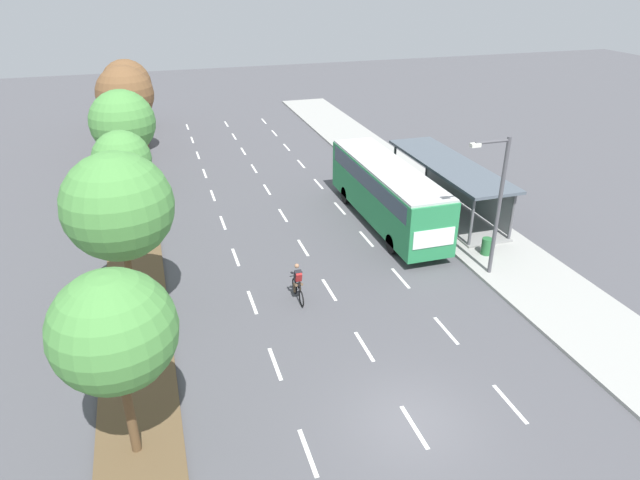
{
  "coord_description": "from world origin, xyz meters",
  "views": [
    {
      "loc": [
        -6.76,
        -11.94,
        13.13
      ],
      "look_at": [
        0.38,
        11.11,
        1.2
      ],
      "focal_mm": 31.39,
      "sensor_mm": 36.0,
      "label": 1
    }
  ],
  "objects_px": {
    "median_tree_fourth": "(122,122)",
    "trash_bin": "(487,246)",
    "median_tree_fifth": "(125,94)",
    "median_tree_farthest": "(127,84)",
    "median_tree_nearest": "(114,332)",
    "bus": "(386,188)",
    "bus_shelter": "(451,181)",
    "median_tree_second": "(118,207)",
    "median_tree_third": "(122,160)",
    "cyclist": "(298,284)",
    "streetlight": "(497,198)"
  },
  "relations": [
    {
      "from": "cyclist",
      "to": "median_tree_farthest",
      "type": "xyz_separation_m",
      "value": [
        -6.62,
        31.41,
        3.11
      ]
    },
    {
      "from": "median_tree_nearest",
      "to": "median_tree_fifth",
      "type": "height_order",
      "value": "median_tree_fifth"
    },
    {
      "from": "bus",
      "to": "cyclist",
      "type": "relative_size",
      "value": 6.2
    },
    {
      "from": "bus",
      "to": "streetlight",
      "type": "distance_m",
      "value": 7.47
    },
    {
      "from": "bus",
      "to": "cyclist",
      "type": "height_order",
      "value": "bus"
    },
    {
      "from": "median_tree_fourth",
      "to": "median_tree_second",
      "type": "bearing_deg",
      "value": -89.91
    },
    {
      "from": "median_tree_fourth",
      "to": "median_tree_fifth",
      "type": "xyz_separation_m",
      "value": [
        0.15,
        7.64,
        0.21
      ]
    },
    {
      "from": "median_tree_fifth",
      "to": "streetlight",
      "type": "xyz_separation_m",
      "value": [
        15.59,
        -24.34,
        -0.68
      ]
    },
    {
      "from": "streetlight",
      "to": "trash_bin",
      "type": "xyz_separation_m",
      "value": [
        1.03,
        1.64,
        -3.31
      ]
    },
    {
      "from": "median_tree_third",
      "to": "cyclist",
      "type": "bearing_deg",
      "value": -51.48
    },
    {
      "from": "median_tree_fourth",
      "to": "trash_bin",
      "type": "xyz_separation_m",
      "value": [
        16.77,
        -15.06,
        -3.79
      ]
    },
    {
      "from": "bus_shelter",
      "to": "median_tree_second",
      "type": "relative_size",
      "value": 1.5
    },
    {
      "from": "median_tree_nearest",
      "to": "trash_bin",
      "type": "distance_m",
      "value": 18.96
    },
    {
      "from": "cyclist",
      "to": "median_tree_farthest",
      "type": "distance_m",
      "value": 32.25
    },
    {
      "from": "streetlight",
      "to": "median_tree_fifth",
      "type": "bearing_deg",
      "value": 122.64
    },
    {
      "from": "median_tree_second",
      "to": "trash_bin",
      "type": "height_order",
      "value": "median_tree_second"
    },
    {
      "from": "bus_shelter",
      "to": "cyclist",
      "type": "distance_m",
      "value": 13.03
    },
    {
      "from": "streetlight",
      "to": "trash_bin",
      "type": "distance_m",
      "value": 3.84
    },
    {
      "from": "trash_bin",
      "to": "bus_shelter",
      "type": "bearing_deg",
      "value": 79.34
    },
    {
      "from": "median_tree_second",
      "to": "streetlight",
      "type": "xyz_separation_m",
      "value": [
        15.71,
        -1.42,
        -1.0
      ]
    },
    {
      "from": "bus",
      "to": "median_tree_third",
      "type": "relative_size",
      "value": 1.98
    },
    {
      "from": "median_tree_fifth",
      "to": "median_tree_farthest",
      "type": "relative_size",
      "value": 1.11
    },
    {
      "from": "median_tree_third",
      "to": "trash_bin",
      "type": "xyz_separation_m",
      "value": [
        16.75,
        -7.42,
        -3.77
      ]
    },
    {
      "from": "median_tree_fifth",
      "to": "median_tree_farthest",
      "type": "bearing_deg",
      "value": 89.96
    },
    {
      "from": "cyclist",
      "to": "median_tree_fifth",
      "type": "height_order",
      "value": "median_tree_fifth"
    },
    {
      "from": "bus_shelter",
      "to": "median_tree_nearest",
      "type": "height_order",
      "value": "median_tree_nearest"
    },
    {
      "from": "median_tree_fourth",
      "to": "streetlight",
      "type": "bearing_deg",
      "value": -46.7
    },
    {
      "from": "bus_shelter",
      "to": "bus",
      "type": "relative_size",
      "value": 0.92
    },
    {
      "from": "median_tree_nearest",
      "to": "bus",
      "type": "bearing_deg",
      "value": 43.94
    },
    {
      "from": "median_tree_fourth",
      "to": "median_tree_farthest",
      "type": "relative_size",
      "value": 1.06
    },
    {
      "from": "median_tree_second",
      "to": "median_tree_fourth",
      "type": "bearing_deg",
      "value": 90.09
    },
    {
      "from": "median_tree_farthest",
      "to": "median_tree_fifth",
      "type": "bearing_deg",
      "value": -90.04
    },
    {
      "from": "bus",
      "to": "median_tree_second",
      "type": "xyz_separation_m",
      "value": [
        -13.54,
        -5.49,
        2.83
      ]
    },
    {
      "from": "bus",
      "to": "trash_bin",
      "type": "distance_m",
      "value": 6.34
    },
    {
      "from": "median_tree_nearest",
      "to": "trash_bin",
      "type": "bearing_deg",
      "value": 25.04
    },
    {
      "from": "median_tree_fifth",
      "to": "cyclist",
      "type": "bearing_deg",
      "value": -74.42
    },
    {
      "from": "cyclist",
      "to": "median_tree_nearest",
      "type": "relative_size",
      "value": 0.3
    },
    {
      "from": "cyclist",
      "to": "median_tree_fifth",
      "type": "relative_size",
      "value": 0.28
    },
    {
      "from": "median_tree_third",
      "to": "median_tree_farthest",
      "type": "xyz_separation_m",
      "value": [
        0.13,
        22.92,
        -0.44
      ]
    },
    {
      "from": "median_tree_third",
      "to": "median_tree_nearest",
      "type": "bearing_deg",
      "value": -90.3
    },
    {
      "from": "bus",
      "to": "median_tree_nearest",
      "type": "xyz_separation_m",
      "value": [
        -13.63,
        -13.13,
        2.32
      ]
    },
    {
      "from": "median_tree_second",
      "to": "median_tree_fifth",
      "type": "relative_size",
      "value": 1.05
    },
    {
      "from": "median_tree_nearest",
      "to": "median_tree_third",
      "type": "relative_size",
      "value": 1.05
    },
    {
      "from": "median_tree_third",
      "to": "median_tree_fifth",
      "type": "relative_size",
      "value": 0.87
    },
    {
      "from": "median_tree_nearest",
      "to": "median_tree_fifth",
      "type": "bearing_deg",
      "value": 89.61
    },
    {
      "from": "cyclist",
      "to": "trash_bin",
      "type": "distance_m",
      "value": 10.05
    },
    {
      "from": "median_tree_nearest",
      "to": "median_tree_fourth",
      "type": "xyz_separation_m",
      "value": [
        0.06,
        22.92,
        -0.02
      ]
    },
    {
      "from": "bus",
      "to": "median_tree_farthest",
      "type": "height_order",
      "value": "median_tree_farthest"
    },
    {
      "from": "median_tree_nearest",
      "to": "median_tree_second",
      "type": "relative_size",
      "value": 0.87
    },
    {
      "from": "median_tree_third",
      "to": "median_tree_farthest",
      "type": "bearing_deg",
      "value": 89.67
    }
  ]
}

